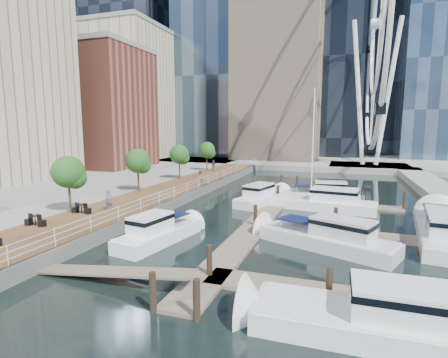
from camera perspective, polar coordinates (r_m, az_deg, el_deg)
ground at (r=21.79m, az=-7.98°, el=-12.63°), size 520.00×520.00×0.00m
boardwalk at (r=38.52m, az=-9.91°, el=-2.67°), size 6.00×60.00×1.00m
seawall at (r=37.19m, az=-5.85°, el=-2.99°), size 0.25×60.00×1.00m
land_far at (r=120.69m, az=14.44°, el=4.60°), size 200.00×114.00×1.00m
pier at (r=70.64m, az=22.57°, el=1.78°), size 14.00×12.00×1.00m
railing at (r=37.05m, az=-6.01°, el=-1.42°), size 0.10×60.00×1.05m
floating_docks at (r=29.05m, az=15.70°, el=-6.49°), size 16.00×34.00×2.60m
midrise_condos at (r=62.36m, az=-25.37°, el=12.74°), size 19.00×67.00×28.00m
ferris_wheel at (r=72.58m, az=23.77°, el=22.13°), size 5.80×45.60×47.80m
street_trees at (r=38.36m, az=-13.92°, el=2.88°), size 2.60×42.60×4.60m
cafe_tables at (r=26.24m, az=-31.07°, el=-7.00°), size 2.50×13.70×0.74m
yacht_foreground at (r=24.21m, az=16.29°, el=-10.73°), size 9.94×6.09×2.15m
pedestrian_near at (r=30.49m, az=-18.27°, el=-3.32°), size 0.73×0.64×1.67m
pedestrian_mid at (r=42.20m, az=-3.91°, el=0.28°), size 0.91×1.02×1.75m
pedestrian_far at (r=55.50m, az=-1.73°, el=2.25°), size 1.08×0.50×1.80m
moored_yachts at (r=31.79m, az=16.38°, el=-6.16°), size 23.19×28.02×11.50m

